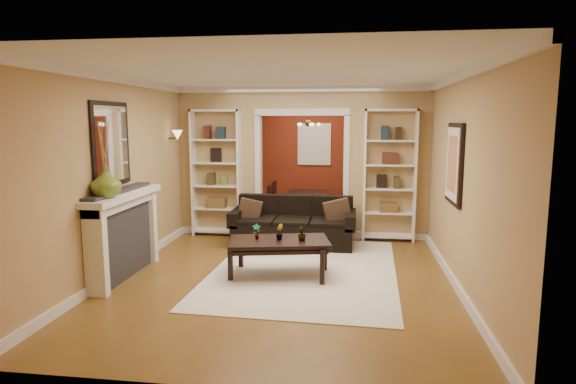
# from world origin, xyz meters

# --- Properties ---
(floor) EXTENTS (8.00, 8.00, 0.00)m
(floor) POSITION_xyz_m (0.00, 0.00, 0.00)
(floor) COLOR brown
(floor) RESTS_ON ground
(ceiling) EXTENTS (8.00, 8.00, 0.00)m
(ceiling) POSITION_xyz_m (0.00, 0.00, 2.70)
(ceiling) COLOR white
(ceiling) RESTS_ON ground
(wall_back) EXTENTS (8.00, 0.00, 8.00)m
(wall_back) POSITION_xyz_m (0.00, 4.00, 1.35)
(wall_back) COLOR tan
(wall_back) RESTS_ON ground
(wall_front) EXTENTS (8.00, 0.00, 8.00)m
(wall_front) POSITION_xyz_m (0.00, -4.00, 1.35)
(wall_front) COLOR tan
(wall_front) RESTS_ON ground
(wall_left) EXTENTS (0.00, 8.00, 8.00)m
(wall_left) POSITION_xyz_m (-2.25, 0.00, 1.35)
(wall_left) COLOR tan
(wall_left) RESTS_ON ground
(wall_right) EXTENTS (0.00, 8.00, 8.00)m
(wall_right) POSITION_xyz_m (2.25, 0.00, 1.35)
(wall_right) COLOR tan
(wall_right) RESTS_ON ground
(partition_wall) EXTENTS (4.50, 0.15, 2.70)m
(partition_wall) POSITION_xyz_m (0.00, 1.20, 1.35)
(partition_wall) COLOR tan
(partition_wall) RESTS_ON floor
(red_back_panel) EXTENTS (4.44, 0.04, 2.64)m
(red_back_panel) POSITION_xyz_m (0.00, 3.97, 1.32)
(red_back_panel) COLOR maroon
(red_back_panel) RESTS_ON floor
(dining_window) EXTENTS (0.78, 0.03, 0.98)m
(dining_window) POSITION_xyz_m (0.00, 3.93, 1.55)
(dining_window) COLOR #8CA5CC
(dining_window) RESTS_ON wall_back
(area_rug) EXTENTS (2.67, 3.64, 0.01)m
(area_rug) POSITION_xyz_m (0.27, -0.90, 0.01)
(area_rug) COLOR white
(area_rug) RESTS_ON floor
(sofa) EXTENTS (2.09, 0.90, 0.82)m
(sofa) POSITION_xyz_m (-0.06, 0.45, 0.41)
(sofa) COLOR black
(sofa) RESTS_ON floor
(pillow_left) EXTENTS (0.38, 0.14, 0.37)m
(pillow_left) POSITION_xyz_m (-0.80, 0.43, 0.59)
(pillow_left) COLOR #4F3621
(pillow_left) RESTS_ON sofa
(pillow_right) EXTENTS (0.44, 0.21, 0.42)m
(pillow_right) POSITION_xyz_m (0.68, 0.43, 0.61)
(pillow_right) COLOR #4F3621
(pillow_right) RESTS_ON sofa
(coffee_table) EXTENTS (1.45, 0.98, 0.50)m
(coffee_table) POSITION_xyz_m (-0.05, -1.17, 0.25)
(coffee_table) COLOR black
(coffee_table) RESTS_ON floor
(plant_left) EXTENTS (0.13, 0.10, 0.21)m
(plant_left) POSITION_xyz_m (-0.36, -1.17, 0.61)
(plant_left) COLOR #336626
(plant_left) RESTS_ON coffee_table
(plant_center) EXTENTS (0.12, 0.14, 0.22)m
(plant_center) POSITION_xyz_m (-0.05, -1.17, 0.61)
(plant_center) COLOR #336626
(plant_center) RESTS_ON coffee_table
(plant_right) EXTENTS (0.14, 0.14, 0.20)m
(plant_right) POSITION_xyz_m (0.26, -1.17, 0.61)
(plant_right) COLOR #336626
(plant_right) RESTS_ON coffee_table
(bookshelf_left) EXTENTS (0.90, 0.30, 2.30)m
(bookshelf_left) POSITION_xyz_m (-1.55, 1.03, 1.15)
(bookshelf_left) COLOR white
(bookshelf_left) RESTS_ON floor
(bookshelf_right) EXTENTS (0.90, 0.30, 2.30)m
(bookshelf_right) POSITION_xyz_m (1.55, 1.03, 1.15)
(bookshelf_right) COLOR white
(bookshelf_right) RESTS_ON floor
(fireplace) EXTENTS (0.32, 1.70, 1.16)m
(fireplace) POSITION_xyz_m (-2.09, -1.50, 0.58)
(fireplace) COLOR white
(fireplace) RESTS_ON floor
(vase) EXTENTS (0.45, 0.45, 0.38)m
(vase) POSITION_xyz_m (-2.09, -1.94, 1.35)
(vase) COLOR olive
(vase) RESTS_ON fireplace
(mirror) EXTENTS (0.03, 0.95, 1.10)m
(mirror) POSITION_xyz_m (-2.23, -1.50, 1.80)
(mirror) COLOR silver
(mirror) RESTS_ON wall_left
(wall_sconce) EXTENTS (0.18, 0.18, 0.22)m
(wall_sconce) POSITION_xyz_m (-2.15, 0.55, 1.83)
(wall_sconce) COLOR #FFE0A5
(wall_sconce) RESTS_ON wall_left
(framed_art) EXTENTS (0.04, 0.85, 1.05)m
(framed_art) POSITION_xyz_m (2.21, -1.00, 1.55)
(framed_art) COLOR black
(framed_art) RESTS_ON wall_right
(dining_table) EXTENTS (1.57, 0.88, 0.55)m
(dining_table) POSITION_xyz_m (-0.02, 2.59, 0.28)
(dining_table) COLOR black
(dining_table) RESTS_ON floor
(dining_chair_nw) EXTENTS (0.44, 0.44, 0.80)m
(dining_chair_nw) POSITION_xyz_m (-0.57, 2.29, 0.40)
(dining_chair_nw) COLOR black
(dining_chair_nw) RESTS_ON floor
(dining_chair_ne) EXTENTS (0.47, 0.47, 0.75)m
(dining_chair_ne) POSITION_xyz_m (0.53, 2.29, 0.37)
(dining_chair_ne) COLOR black
(dining_chair_ne) RESTS_ON floor
(dining_chair_sw) EXTENTS (0.49, 0.49, 0.81)m
(dining_chair_sw) POSITION_xyz_m (-0.57, 2.89, 0.41)
(dining_chair_sw) COLOR black
(dining_chair_sw) RESTS_ON floor
(dining_chair_se) EXTENTS (0.44, 0.44, 0.88)m
(dining_chair_se) POSITION_xyz_m (0.53, 2.89, 0.44)
(dining_chair_se) COLOR black
(dining_chair_se) RESTS_ON floor
(chandelier) EXTENTS (0.50, 0.50, 0.30)m
(chandelier) POSITION_xyz_m (0.00, 2.70, 2.02)
(chandelier) COLOR #372A19
(chandelier) RESTS_ON ceiling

